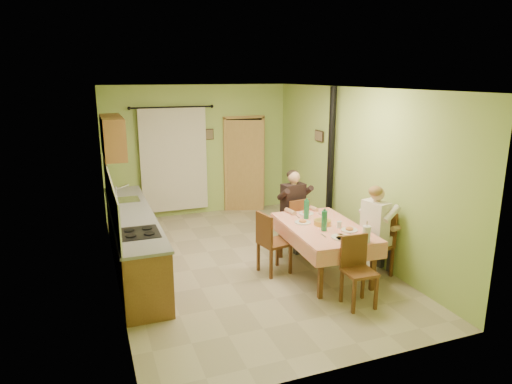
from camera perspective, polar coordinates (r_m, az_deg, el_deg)
name	(u,v)px	position (r m, az deg, el deg)	size (l,w,h in m)	color
floor	(244,262)	(7.59, -1.52, -8.78)	(4.00, 6.00, 0.01)	tan
room_shell	(243,153)	(7.08, -1.61, 4.89)	(4.04, 6.04, 2.82)	#A6C565
kitchen_run	(133,240)	(7.46, -15.13, -5.77)	(0.64, 3.64, 1.56)	brown
upper_cabinets	(113,137)	(8.38, -17.49, 6.62)	(0.35, 1.40, 0.70)	brown
curtain	(174,159)	(9.81, -10.22, 4.04)	(1.70, 0.07, 2.22)	black
doorway	(245,164)	(10.26, -1.41, 3.51)	(0.96, 0.31, 2.15)	black
dining_table	(323,249)	(7.17, 8.35, -7.11)	(1.17, 1.86, 0.76)	#EF947B
tableware	(328,224)	(6.94, 9.01, -3.95)	(0.73, 1.64, 0.33)	white
chair_far	(294,234)	(8.05, 4.74, -5.23)	(0.43, 0.43, 0.94)	brown
chair_near	(358,285)	(6.31, 12.65, -11.29)	(0.40, 0.40, 0.94)	brown
chair_right	(375,257)	(7.28, 14.62, -7.85)	(0.52, 0.52, 1.00)	brown
chair_left	(273,255)	(7.13, 2.19, -7.84)	(0.49, 0.49, 0.98)	brown
man_far	(294,201)	(7.88, 4.78, -1.17)	(0.61, 0.50, 1.39)	black
man_right	(377,220)	(7.07, 14.84, -3.46)	(0.54, 0.63, 1.39)	silver
stove_flue	(330,184)	(8.55, 9.20, 0.94)	(0.24, 0.24, 2.80)	black
picture_back	(209,134)	(9.97, -5.87, 7.19)	(0.19, 0.03, 0.23)	black
picture_right	(319,136)	(8.95, 7.90, 6.96)	(0.03, 0.31, 0.21)	brown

